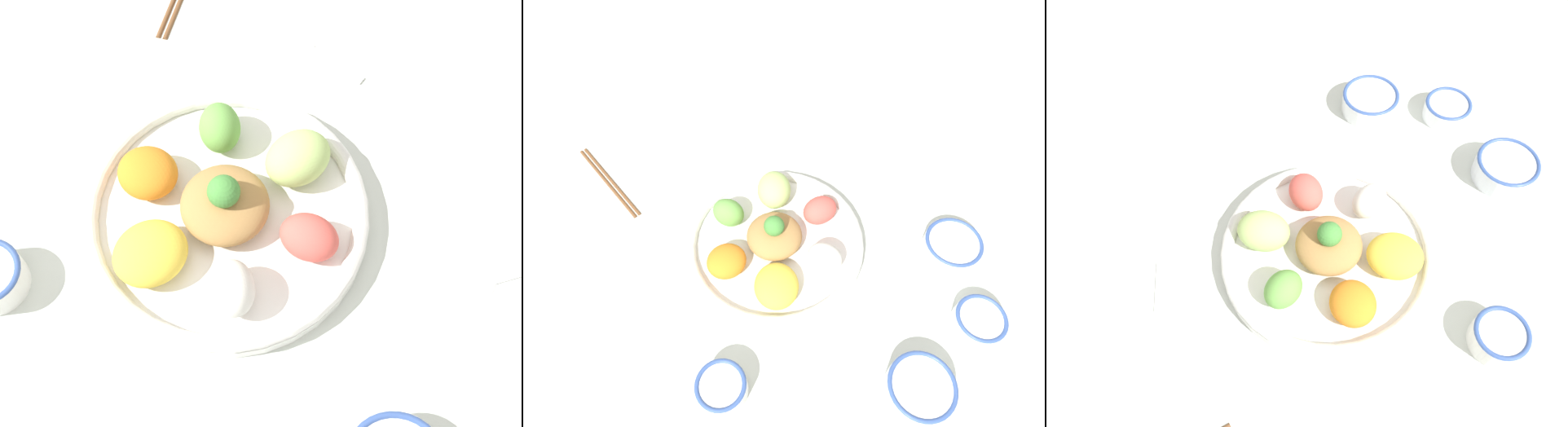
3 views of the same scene
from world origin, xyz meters
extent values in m
plane|color=silver|center=(0.00, 0.00, 0.00)|extent=(2.40, 2.40, 0.00)
cylinder|color=white|center=(0.01, 0.00, 0.01)|extent=(0.34, 0.34, 0.02)
torus|color=white|center=(0.01, 0.00, 0.03)|extent=(0.34, 0.34, 0.02)
ellipsoid|color=white|center=(0.10, 0.06, 0.05)|extent=(0.08, 0.08, 0.06)
ellipsoid|color=#E55B51|center=(0.00, 0.11, 0.05)|extent=(0.06, 0.07, 0.05)
ellipsoid|color=#B7DB7A|center=(-0.08, 0.05, 0.05)|extent=(0.10, 0.10, 0.06)
ellipsoid|color=#6BAD4C|center=(-0.07, -0.06, 0.05)|extent=(0.08, 0.08, 0.06)
ellipsoid|color=orange|center=(0.02, -0.10, 0.04)|extent=(0.08, 0.08, 0.05)
ellipsoid|color=yellow|center=(0.11, -0.04, 0.04)|extent=(0.11, 0.11, 0.05)
ellipsoid|color=#AD7F47|center=(0.01, 0.00, 0.04)|extent=(0.11, 0.11, 0.05)
sphere|color=#478E3D|center=(0.01, 0.00, 0.08)|extent=(0.04, 0.04, 0.04)
cylinder|color=white|center=(0.21, -0.20, 0.02)|extent=(0.08, 0.08, 0.04)
torus|color=#38569E|center=(0.21, -0.20, 0.04)|extent=(0.08, 0.08, 0.01)
cylinder|color=maroon|center=(0.21, -0.20, 0.04)|extent=(0.07, 0.07, 0.00)
cylinder|color=white|center=(0.36, 0.08, 0.02)|extent=(0.11, 0.11, 0.04)
torus|color=#38569E|center=(0.36, 0.08, 0.04)|extent=(0.11, 0.11, 0.01)
cylinder|color=white|center=(0.36, 0.08, 0.04)|extent=(0.09, 0.09, 0.00)
cylinder|color=white|center=(0.32, 0.25, 0.02)|extent=(0.09, 0.09, 0.04)
torus|color=#38569E|center=(0.32, 0.25, 0.03)|extent=(0.09, 0.09, 0.01)
cylinder|color=maroon|center=(0.32, 0.25, 0.03)|extent=(0.07, 0.07, 0.00)
cylinder|color=white|center=(0.18, 0.30, 0.02)|extent=(0.11, 0.11, 0.04)
torus|color=#38569E|center=(0.18, 0.30, 0.04)|extent=(0.11, 0.11, 0.01)
cylinder|color=#5B3319|center=(0.18, 0.30, 0.04)|extent=(0.09, 0.09, 0.00)
cube|color=white|center=(-0.11, 0.34, 0.00)|extent=(0.07, 0.07, 0.01)
ellipsoid|color=white|center=(-0.06, 0.30, 0.00)|extent=(0.06, 0.06, 0.01)
cube|color=white|center=(-0.26, 0.01, 0.00)|extent=(0.02, 0.08, 0.01)
ellipsoid|color=white|center=(-0.27, -0.04, 0.00)|extent=(0.04, 0.04, 0.01)
camera|label=1|loc=(0.32, 0.22, 0.81)|focal=50.00mm
camera|label=2|loc=(0.40, -0.18, 0.75)|focal=30.00mm
camera|label=3|loc=(-0.11, -0.36, 0.74)|focal=35.00mm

